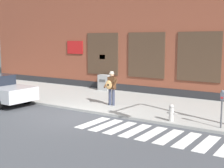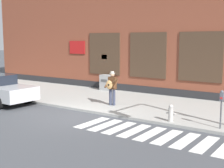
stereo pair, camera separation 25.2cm
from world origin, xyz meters
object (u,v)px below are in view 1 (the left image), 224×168
at_px(parking_meter, 222,103).
at_px(utility_box, 105,83).
at_px(fire_hydrant, 171,113).
at_px(busker, 111,86).

bearing_deg(parking_meter, utility_box, 150.99).
relative_size(utility_box, fire_hydrant, 1.44).
relative_size(busker, utility_box, 1.70).
xyz_separation_m(busker, parking_meter, (5.67, -1.09, -0.02)).
height_order(utility_box, fire_hydrant, utility_box).
distance_m(busker, utility_box, 4.81).
bearing_deg(utility_box, parking_meter, -29.01).
distance_m(busker, parking_meter, 5.78).
bearing_deg(busker, utility_box, 129.00).
bearing_deg(busker, fire_hydrant, -17.81).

